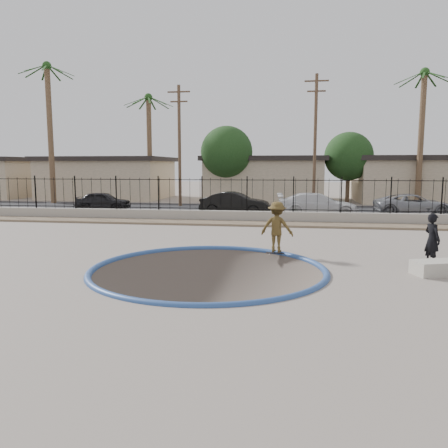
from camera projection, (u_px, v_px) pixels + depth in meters
name	position (u px, v px, depth m)	size (l,w,h in m)	color
ground	(250.00, 237.00, 25.77)	(120.00, 120.00, 2.20)	gray
bowl_pit	(208.00, 270.00, 12.89)	(6.84, 6.84, 1.80)	#443B34
coping_ring	(208.00, 270.00, 12.89)	(7.04, 7.04, 0.20)	#2A4B8B
rock_strip	(245.00, 224.00, 22.88)	(42.00, 1.60, 0.11)	#89755A
retaining_wall	(247.00, 217.00, 23.92)	(42.00, 0.45, 0.60)	gray
fence	(247.00, 195.00, 23.77)	(40.00, 0.04, 1.80)	black
street	(256.00, 210.00, 30.53)	(90.00, 8.00, 0.04)	black
house_west	(108.00, 177.00, 41.84)	(11.60, 8.60, 3.90)	tan
house_center	(265.00, 178.00, 39.58)	(10.60, 8.60, 3.90)	tan
house_east	(428.00, 179.00, 37.47)	(12.60, 8.60, 3.90)	tan
palm_left	(49.00, 104.00, 34.98)	(2.30, 2.30, 11.30)	brown
palm_mid	(149.00, 124.00, 38.01)	(2.30, 2.30, 9.30)	brown
palm_right	(423.00, 108.00, 32.65)	(2.30, 2.30, 10.30)	brown
utility_pole_left	(179.00, 144.00, 32.77)	(1.70, 0.24, 9.00)	#473323
utility_pole_mid	(315.00, 139.00, 31.23)	(1.70, 0.24, 9.50)	#473323
street_tree_left	(227.00, 152.00, 36.31)	(4.32, 4.32, 6.36)	#473323
street_tree_mid	(349.00, 156.00, 35.83)	(3.96, 3.96, 5.83)	#473323
skater	(277.00, 230.00, 15.04)	(1.13, 0.65, 1.74)	brown
skateboard	(277.00, 253.00, 15.14)	(0.75, 0.22, 0.06)	black
videographer	(432.00, 239.00, 13.41)	(0.59, 0.39, 1.61)	black
concrete_ledge	(442.00, 268.00, 12.32)	(1.60, 0.70, 0.40)	#B0AA9C
car_a	(103.00, 201.00, 30.05)	(1.49, 3.71, 1.27)	black
car_b	(235.00, 204.00, 27.06)	(1.50, 4.29, 1.41)	black
car_c	(317.00, 205.00, 26.31)	(1.97, 4.84, 1.40)	silver
car_d	(414.00, 205.00, 26.99)	(2.15, 4.67, 1.30)	gray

